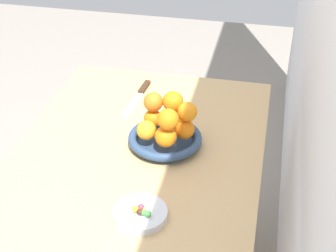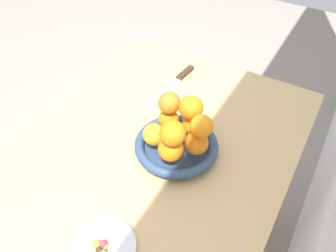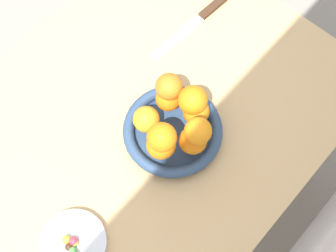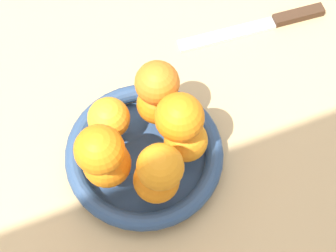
% 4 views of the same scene
% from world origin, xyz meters
% --- Properties ---
extents(dining_table, '(1.10, 0.76, 0.74)m').
position_xyz_m(dining_table, '(0.00, 0.00, 0.65)').
color(dining_table, tan).
rests_on(dining_table, ground_plane).
extents(fruit_bowl, '(0.23, 0.23, 0.04)m').
position_xyz_m(fruit_bowl, '(-0.08, 0.07, 0.76)').
color(fruit_bowl, navy).
rests_on(fruit_bowl, dining_table).
extents(candy_dish, '(0.14, 0.14, 0.02)m').
position_xyz_m(candy_dish, '(0.25, 0.08, 0.75)').
color(candy_dish, silver).
rests_on(candy_dish, dining_table).
extents(orange_0, '(0.06, 0.06, 0.06)m').
position_xyz_m(orange_0, '(-0.07, 0.14, 0.81)').
color(orange_0, orange).
rests_on(orange_0, fruit_bowl).
extents(orange_1, '(0.06, 0.06, 0.06)m').
position_xyz_m(orange_1, '(-0.13, 0.10, 0.81)').
color(orange_1, orange).
rests_on(orange_1, fruit_bowl).
extents(orange_2, '(0.06, 0.06, 0.06)m').
position_xyz_m(orange_2, '(-0.11, 0.03, 0.81)').
color(orange_2, orange).
rests_on(orange_2, fruit_bowl).
extents(orange_3, '(0.06, 0.06, 0.06)m').
position_xyz_m(orange_3, '(-0.04, 0.02, 0.81)').
color(orange_3, orange).
rests_on(orange_3, fruit_bowl).
extents(orange_4, '(0.07, 0.07, 0.07)m').
position_xyz_m(orange_4, '(-0.02, 0.09, 0.81)').
color(orange_4, orange).
rests_on(orange_4, fruit_bowl).
extents(orange_5, '(0.06, 0.06, 0.06)m').
position_xyz_m(orange_5, '(-0.12, 0.03, 0.87)').
color(orange_5, orange).
rests_on(orange_5, orange_2).
extents(orange_6, '(0.06, 0.06, 0.06)m').
position_xyz_m(orange_6, '(-0.12, 0.09, 0.87)').
color(orange_6, orange).
rests_on(orange_6, orange_1).
extents(orange_7, '(0.06, 0.06, 0.06)m').
position_xyz_m(orange_7, '(-0.01, 0.10, 0.88)').
color(orange_7, orange).
rests_on(orange_7, orange_4).
extents(orange_8, '(0.06, 0.06, 0.06)m').
position_xyz_m(orange_8, '(-0.08, 0.14, 0.87)').
color(orange_8, orange).
rests_on(orange_8, orange_0).
extents(candy_ball_0, '(0.02, 0.02, 0.02)m').
position_xyz_m(candy_ball_0, '(0.26, 0.07, 0.77)').
color(candy_ball_0, gold).
rests_on(candy_ball_0, candy_dish).
extents(candy_ball_1, '(0.02, 0.02, 0.02)m').
position_xyz_m(candy_ball_1, '(0.27, 0.09, 0.77)').
color(candy_ball_1, '#472819').
rests_on(candy_ball_1, candy_dish).
extents(candy_ball_2, '(0.02, 0.02, 0.02)m').
position_xyz_m(candy_ball_2, '(0.27, 0.10, 0.77)').
color(candy_ball_2, '#4C9947').
rests_on(candy_ball_2, candy_dish).
extents(candy_ball_3, '(0.02, 0.02, 0.02)m').
position_xyz_m(candy_ball_3, '(0.25, 0.08, 0.77)').
color(candy_ball_3, '#C6384C').
rests_on(candy_ball_3, candy_dish).
extents(candy_ball_4, '(0.02, 0.02, 0.02)m').
position_xyz_m(candy_ball_4, '(0.27, 0.11, 0.77)').
color(candy_ball_4, '#4C9947').
rests_on(candy_ball_4, candy_dish).
extents(candy_ball_5, '(0.02, 0.02, 0.02)m').
position_xyz_m(candy_ball_5, '(0.25, 0.09, 0.77)').
color(candy_ball_5, gold).
rests_on(candy_ball_5, candy_dish).
extents(knife, '(0.26, 0.04, 0.01)m').
position_xyz_m(knife, '(-0.35, -0.08, 0.75)').
color(knife, '#3F2819').
rests_on(knife, dining_table).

